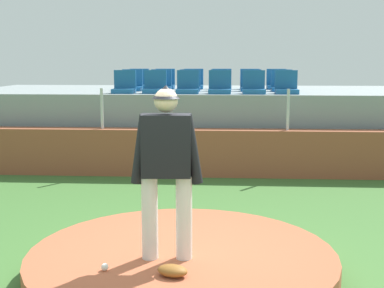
# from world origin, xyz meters

# --- Properties ---
(ground_plane) EXTENTS (60.00, 60.00, 0.00)m
(ground_plane) POSITION_xyz_m (0.00, 0.00, 0.00)
(ground_plane) COLOR #3C692F
(pitchers_mound) EXTENTS (3.34, 3.34, 0.27)m
(pitchers_mound) POSITION_xyz_m (0.00, 0.00, 0.14)
(pitchers_mound) COLOR #AB5739
(pitchers_mound) RESTS_ON ground_plane
(pitcher) EXTENTS (0.74, 0.29, 1.80)m
(pitcher) POSITION_xyz_m (-0.14, -0.19, 1.32)
(pitcher) COLOR silver
(pitcher) RESTS_ON pitchers_mound
(baseball) EXTENTS (0.07, 0.07, 0.07)m
(baseball) POSITION_xyz_m (-0.72, -0.56, 0.31)
(baseball) COLOR white
(baseball) RESTS_ON pitchers_mound
(fielding_glove) EXTENTS (0.35, 0.28, 0.11)m
(fielding_glove) POSITION_xyz_m (-0.04, -0.65, 0.33)
(fielding_glove) COLOR brown
(fielding_glove) RESTS_ON pitchers_mound
(brick_barrier) EXTENTS (12.12, 0.40, 0.95)m
(brick_barrier) POSITION_xyz_m (0.00, 5.03, 0.47)
(brick_barrier) COLOR brown
(brick_barrier) RESTS_ON ground_plane
(fence_post_left) EXTENTS (0.06, 0.06, 0.82)m
(fence_post_left) POSITION_xyz_m (-2.03, 5.03, 1.36)
(fence_post_left) COLOR silver
(fence_post_left) RESTS_ON brick_barrier
(fence_post_right) EXTENTS (0.06, 0.06, 0.82)m
(fence_post_right) POSITION_xyz_m (1.70, 5.03, 1.36)
(fence_post_right) COLOR silver
(fence_post_right) RESTS_ON brick_barrier
(bleacher_platform) EXTENTS (11.30, 4.19, 1.61)m
(bleacher_platform) POSITION_xyz_m (0.00, 7.56, 0.81)
(bleacher_platform) COLOR gray
(bleacher_platform) RESTS_ON ground_plane
(stadium_chair_0) EXTENTS (0.48, 0.44, 0.50)m
(stadium_chair_0) POSITION_xyz_m (-1.75, 5.98, 1.77)
(stadium_chair_0) COLOR #1A578F
(stadium_chair_0) RESTS_ON bleacher_platform
(stadium_chair_1) EXTENTS (0.48, 0.44, 0.50)m
(stadium_chair_1) POSITION_xyz_m (-1.08, 6.01, 1.77)
(stadium_chair_1) COLOR #1A578F
(stadium_chair_1) RESTS_ON bleacher_platform
(stadium_chair_2) EXTENTS (0.48, 0.44, 0.50)m
(stadium_chair_2) POSITION_xyz_m (-0.36, 5.97, 1.77)
(stadium_chair_2) COLOR #1A578F
(stadium_chair_2) RESTS_ON bleacher_platform
(stadium_chair_3) EXTENTS (0.48, 0.44, 0.50)m
(stadium_chair_3) POSITION_xyz_m (0.34, 5.96, 1.77)
(stadium_chair_3) COLOR #1A578F
(stadium_chair_3) RESTS_ON bleacher_platform
(stadium_chair_4) EXTENTS (0.48, 0.44, 0.50)m
(stadium_chair_4) POSITION_xyz_m (1.07, 5.96, 1.77)
(stadium_chair_4) COLOR #1A578F
(stadium_chair_4) RESTS_ON bleacher_platform
(stadium_chair_5) EXTENTS (0.48, 0.44, 0.50)m
(stadium_chair_5) POSITION_xyz_m (1.77, 6.01, 1.77)
(stadium_chair_5) COLOR #1A578F
(stadium_chair_5) RESTS_ON bleacher_platform
(stadium_chair_6) EXTENTS (0.48, 0.44, 0.50)m
(stadium_chair_6) POSITION_xyz_m (-1.74, 6.90, 1.77)
(stadium_chair_6) COLOR #1A578F
(stadium_chair_6) RESTS_ON bleacher_platform
(stadium_chair_7) EXTENTS (0.48, 0.44, 0.50)m
(stadium_chair_7) POSITION_xyz_m (-1.05, 6.92, 1.77)
(stadium_chair_7) COLOR #1A578F
(stadium_chair_7) RESTS_ON bleacher_platform
(stadium_chair_8) EXTENTS (0.48, 0.44, 0.50)m
(stadium_chair_8) POSITION_xyz_m (-0.37, 6.87, 1.77)
(stadium_chair_8) COLOR #1A578F
(stadium_chair_8) RESTS_ON bleacher_platform
(stadium_chair_9) EXTENTS (0.48, 0.44, 0.50)m
(stadium_chair_9) POSITION_xyz_m (0.35, 6.90, 1.77)
(stadium_chair_9) COLOR #1A578F
(stadium_chair_9) RESTS_ON bleacher_platform
(stadium_chair_10) EXTENTS (0.48, 0.44, 0.50)m
(stadium_chair_10) POSITION_xyz_m (1.05, 6.91, 1.77)
(stadium_chair_10) COLOR #1A578F
(stadium_chair_10) RESTS_ON bleacher_platform
(stadium_chair_11) EXTENTS (0.48, 0.44, 0.50)m
(stadium_chair_11) POSITION_xyz_m (1.77, 6.89, 1.77)
(stadium_chair_11) COLOR #1A578F
(stadium_chair_11) RESTS_ON bleacher_platform
(stadium_chair_12) EXTENTS (0.48, 0.44, 0.50)m
(stadium_chair_12) POSITION_xyz_m (-1.72, 7.80, 1.77)
(stadium_chair_12) COLOR #1A578F
(stadium_chair_12) RESTS_ON bleacher_platform
(stadium_chair_13) EXTENTS (0.48, 0.44, 0.50)m
(stadium_chair_13) POSITION_xyz_m (-1.06, 7.79, 1.77)
(stadium_chair_13) COLOR #1A578F
(stadium_chair_13) RESTS_ON bleacher_platform
(stadium_chair_14) EXTENTS (0.48, 0.44, 0.50)m
(stadium_chair_14) POSITION_xyz_m (-0.34, 7.81, 1.77)
(stadium_chair_14) COLOR #1A578F
(stadium_chair_14) RESTS_ON bleacher_platform
(stadium_chair_15) EXTENTS (0.48, 0.44, 0.50)m
(stadium_chair_15) POSITION_xyz_m (0.37, 7.81, 1.77)
(stadium_chair_15) COLOR #1A578F
(stadium_chair_15) RESTS_ON bleacher_platform
(stadium_chair_16) EXTENTS (0.48, 0.44, 0.50)m
(stadium_chair_16) POSITION_xyz_m (1.07, 7.77, 1.77)
(stadium_chair_16) COLOR #1A578F
(stadium_chair_16) RESTS_ON bleacher_platform
(stadium_chair_17) EXTENTS (0.48, 0.44, 0.50)m
(stadium_chair_17) POSITION_xyz_m (1.73, 7.79, 1.77)
(stadium_chair_17) COLOR #1A578F
(stadium_chair_17) RESTS_ON bleacher_platform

